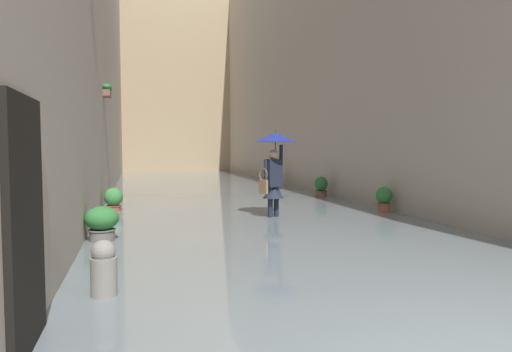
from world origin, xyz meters
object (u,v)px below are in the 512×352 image
Objects in this scene: mooring_bollard at (104,275)px; potted_plant_far_right at (102,225)px; potted_plant_far_left at (321,188)px; potted_plant_mid_left at (384,200)px; potted_plant_near_left at (278,179)px; person_wading at (274,158)px; potted_plant_near_right at (113,201)px.

potted_plant_far_right is at bearing -85.69° from mooring_bollard.
potted_plant_far_left is 10.80m from mooring_bollard.
potted_plant_mid_left reaches higher than potted_plant_near_left.
person_wading reaches higher than potted_plant_near_left.
potted_plant_mid_left is 6.91m from potted_plant_far_right.
mooring_bollard is (3.50, 5.01, -1.15)m from person_wading.
person_wading is 2.77× the size of potted_plant_mid_left.
person_wading is 2.68× the size of potted_plant_far_left.
potted_plant_far_left is at bearing 90.76° from potted_plant_near_left.
potted_plant_far_right is 3.13m from mooring_bollard.
person_wading is at bearing 72.06° from potted_plant_near_left.
potted_plant_far_right is (6.45, 10.29, 0.00)m from potted_plant_near_left.
potted_plant_far_left is (-2.78, -3.78, -1.10)m from person_wading.
potted_plant_near_left is 4.62m from potted_plant_far_left.
potted_plant_far_left reaches higher than potted_plant_far_right.
mooring_bollard is at bearing 55.08° from person_wading.
potted_plant_far_left is at bearing -164.95° from potted_plant_near_right.
potted_plant_mid_left is 3.76m from potted_plant_far_left.
potted_plant_near_left is at bearing -89.24° from potted_plant_far_left.
potted_plant_far_right is 8.64m from potted_plant_far_left.
potted_plant_far_right is at bearing 16.10° from potted_plant_mid_left.
potted_plant_mid_left is 0.97× the size of potted_plant_far_left.
potted_plant_mid_left is 6.92m from potted_plant_near_right.
potted_plant_near_right is at bearing -16.87° from potted_plant_mid_left.
mooring_bollard is (-0.23, 3.12, -0.05)m from potted_plant_far_right.
potted_plant_near_left is 1.05× the size of potted_plant_near_right.
potted_plant_far_right is 0.98× the size of mooring_bollard.
potted_plant_far_left reaches higher than potted_plant_near_right.
mooring_bollard is (6.40, 5.04, -0.07)m from potted_plant_mid_left.
mooring_bollard is at bearing 94.31° from potted_plant_far_right.
potted_plant_mid_left is (-2.91, -0.03, -1.08)m from person_wading.
potted_plant_near_right is (6.44, 6.36, -0.02)m from potted_plant_near_left.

